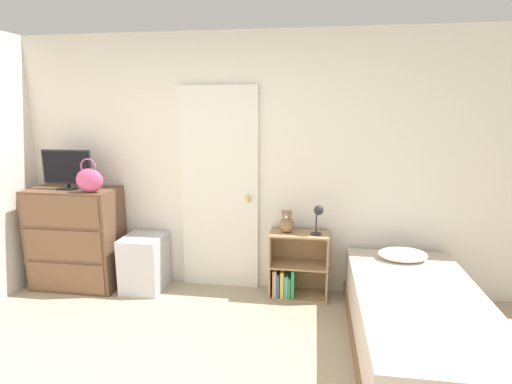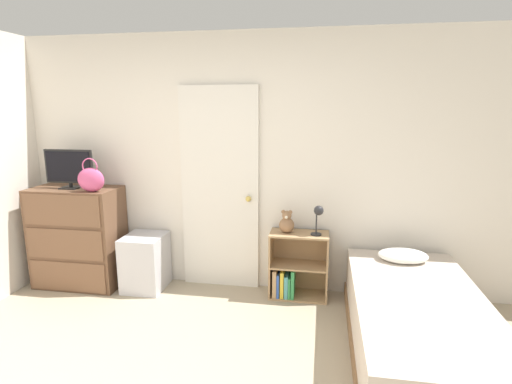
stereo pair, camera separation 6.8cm
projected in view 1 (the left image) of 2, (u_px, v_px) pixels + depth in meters
name	position (u px, v px, depth m)	size (l,w,h in m)	color
wall_back	(224.00, 165.00, 4.02)	(10.00, 0.06, 2.55)	silver
door_closed	(219.00, 190.00, 4.02)	(0.79, 0.09, 2.05)	silver
dresser	(76.00, 238.00, 4.12)	(0.88, 0.47, 1.04)	brown
tv	(67.00, 169.00, 3.95)	(0.51, 0.16, 0.39)	black
handbag	(89.00, 180.00, 3.81)	(0.27, 0.12, 0.33)	#C64C7F
storage_bin	(144.00, 263.00, 4.08)	(0.39, 0.43, 0.56)	silver
bookshelf	(293.00, 270.00, 3.94)	(0.57, 0.29, 0.65)	tan
teddy_bear	(287.00, 223.00, 3.84)	(0.15, 0.15, 0.22)	#8C6647
desk_lamp	(318.00, 214.00, 3.74)	(0.12, 0.11, 0.29)	#262628
bed	(419.00, 325.00, 2.99)	(0.97, 1.98, 0.60)	brown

